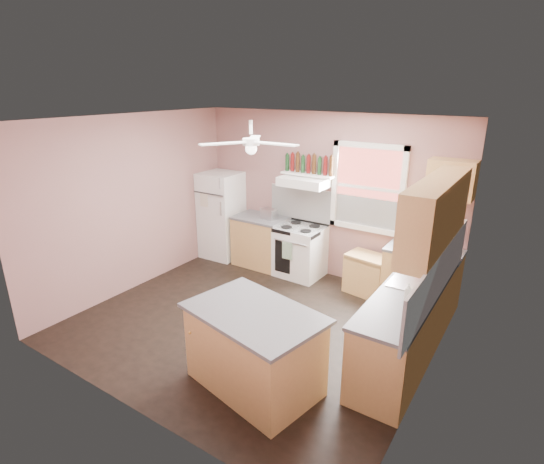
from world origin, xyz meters
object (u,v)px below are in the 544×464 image
Objects in this scene: stove at (300,251)px; cart at (367,274)px; toaster at (269,214)px; refrigerator at (222,215)px; island at (255,351)px.

cart is at bearing 1.40° from stove.
cart is at bearing 10.44° from toaster.
toaster is 1.95m from cart.
stove is 1.21m from cart.
refrigerator is 1.20× the size of island.
refrigerator is at bearing -176.82° from stove.
refrigerator reaches higher than stove.
toaster is at bearing 132.55° from island.
toaster is 0.84m from stove.
island is (-0.20, -2.72, 0.12)m from cart.
island is at bearing -47.57° from refrigerator.
cart is 2.73m from island.
stove is at bearing 121.75° from island.
stove is 2.90m from island.
refrigerator is 2.53× the size of cart.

